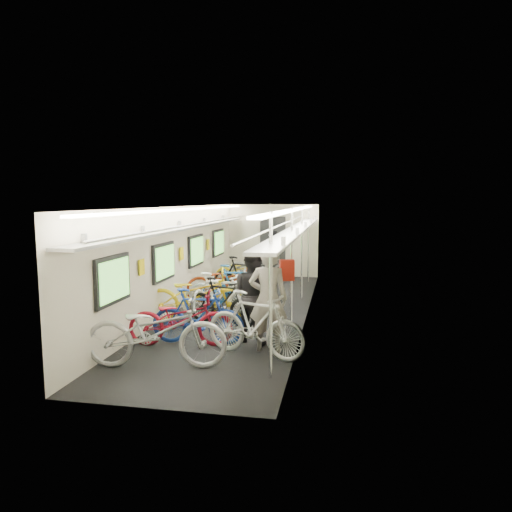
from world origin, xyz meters
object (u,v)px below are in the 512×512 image
at_px(bicycle_0, 156,331).
at_px(backpack, 287,270).
at_px(passenger_near, 268,299).
at_px(bicycle_1, 198,316).
at_px(passenger_mid, 253,295).

height_order(bicycle_0, backpack, backpack).
xyz_separation_m(bicycle_0, backpack, (1.78, 1.83, 0.71)).
bearing_deg(bicycle_0, passenger_near, -64.41).
xyz_separation_m(bicycle_1, passenger_mid, (0.93, 0.33, 0.35)).
height_order(passenger_mid, backpack, passenger_mid).
distance_m(bicycle_0, bicycle_1, 1.26).
bearing_deg(bicycle_1, backpack, -72.59).
relative_size(passenger_mid, backpack, 4.47).
bearing_deg(passenger_mid, bicycle_1, 45.49).
height_order(bicycle_0, passenger_mid, passenger_mid).
bearing_deg(bicycle_1, bicycle_0, 163.32).
height_order(passenger_near, backpack, passenger_near).
xyz_separation_m(passenger_near, backpack, (0.23, 0.75, 0.38)).
bearing_deg(bicycle_1, passenger_mid, -75.03).
bearing_deg(bicycle_0, passenger_mid, -46.84).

